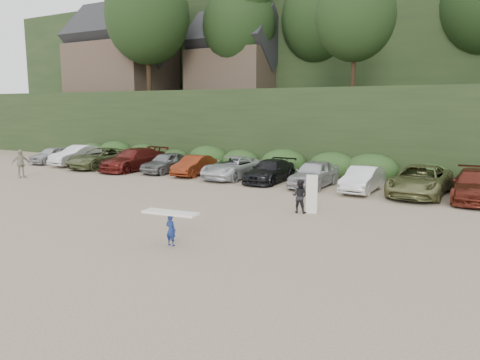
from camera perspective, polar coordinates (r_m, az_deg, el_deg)
The scene contains 6 objects.
ground at distance 20.28m, azimuth -6.63°, elevation -4.57°, with size 120.00×120.00×0.00m, color tan.
hillside_backdrop at distance 53.43m, azimuth 17.70°, elevation 15.60°, with size 90.00×41.50×28.00m.
parked_cars at distance 30.84m, azimuth -2.04°, elevation 1.61°, with size 33.81×6.40×1.64m.
distant_walker at distance 34.36m, azimuth -25.20°, elevation 1.82°, with size 1.10×0.46×1.88m, color #9D9685.
child_surfer at distance 16.17m, azimuth -8.45°, elevation -5.16°, with size 2.04×0.79×1.19m.
adult_surfer at distance 21.05m, azimuth 7.41°, elevation -1.95°, with size 1.22×0.61×1.77m.
Camera 1 is at (11.93, -15.69, 4.76)m, focal length 35.00 mm.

